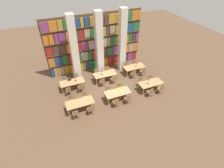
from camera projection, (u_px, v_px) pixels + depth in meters
ground_plane at (111, 89)px, 15.54m from camera, size 40.00×40.00×0.00m
bookshelf_bank at (96, 44)px, 16.81m from camera, size 9.44×0.35×5.50m
pillar_left at (74, 49)px, 15.08m from camera, size 0.62×0.62×6.00m
pillar_center at (99, 45)px, 15.78m from camera, size 0.62×0.62×6.00m
pillar_right at (122, 41)px, 16.49m from camera, size 0.62×0.62×6.00m
reading_table_0 at (80, 103)px, 13.16m from camera, size 2.10×0.97×0.74m
chair_0 at (76, 114)px, 12.54m from camera, size 0.42×0.40×0.89m
chair_1 at (71, 100)px, 13.66m from camera, size 0.42×0.40×0.89m
chair_2 at (90, 109)px, 12.88m from camera, size 0.42×0.40×0.89m
chair_3 at (85, 97)px, 14.00m from camera, size 0.42×0.40×0.89m
reading_table_1 at (118, 93)px, 14.09m from camera, size 2.10×0.97×0.74m
chair_4 at (116, 102)px, 13.49m from camera, size 0.42×0.40×0.89m
chair_5 at (109, 91)px, 14.61m from camera, size 0.42×0.40×0.89m
chair_6 at (128, 99)px, 13.80m from camera, size 0.42×0.40×0.89m
chair_7 at (120, 88)px, 14.92m from camera, size 0.42×0.40×0.89m
reading_table_2 at (151, 84)px, 15.09m from camera, size 2.10×0.97×0.74m
chair_8 at (150, 92)px, 14.47m from camera, size 0.42×0.40×0.89m
chair_9 at (141, 82)px, 15.59m from camera, size 0.42×0.40×0.89m
chair_10 at (161, 89)px, 14.79m from camera, size 0.42×0.40×0.89m
chair_11 at (151, 79)px, 15.91m from camera, size 0.42×0.40×0.89m
desk_lamp_0 at (148, 81)px, 14.72m from camera, size 0.14×0.14×0.49m
reading_table_3 at (72, 82)px, 15.21m from camera, size 2.10×0.97×0.74m
chair_12 at (68, 91)px, 14.60m from camera, size 0.42×0.40×0.89m
chair_13 at (65, 81)px, 15.72m from camera, size 0.42×0.40×0.89m
chair_14 at (81, 88)px, 14.92m from camera, size 0.42×0.40×0.89m
chair_15 at (76, 78)px, 16.04m from camera, size 0.42×0.40×0.89m
desk_lamp_1 at (75, 79)px, 15.09m from camera, size 0.14×0.14×0.39m
laptop at (69, 80)px, 15.30m from camera, size 0.32×0.22×0.21m
reading_table_4 at (105, 74)px, 16.19m from camera, size 2.10×0.97×0.74m
chair_16 at (102, 82)px, 15.56m from camera, size 0.42×0.40×0.89m
chair_17 at (97, 73)px, 16.68m from camera, size 0.42×0.40×0.89m
chair_18 at (113, 79)px, 15.89m from camera, size 0.42×0.40×0.89m
chair_19 at (107, 71)px, 17.02m from camera, size 0.42×0.40×0.89m
desk_lamp_2 at (102, 72)px, 15.92m from camera, size 0.14×0.14×0.39m
reading_table_5 at (134, 67)px, 17.17m from camera, size 2.10×0.97×0.74m
chair_20 at (133, 74)px, 16.57m from camera, size 0.42×0.40×0.89m
chair_21 at (126, 66)px, 17.69m from camera, size 0.42×0.40×0.89m
chair_22 at (143, 72)px, 16.88m from camera, size 0.42×0.40×0.89m
chair_23 at (135, 64)px, 18.00m from camera, size 0.42×0.40×0.89m
desk_lamp_3 at (136, 64)px, 16.98m from camera, size 0.14×0.14×0.40m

